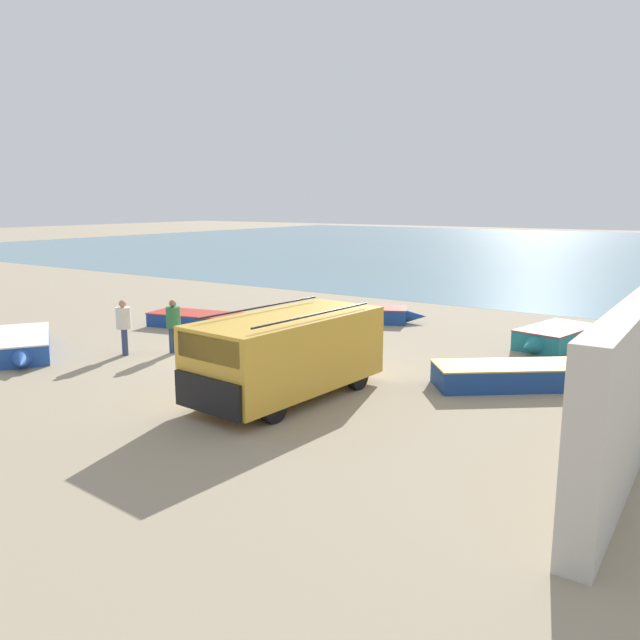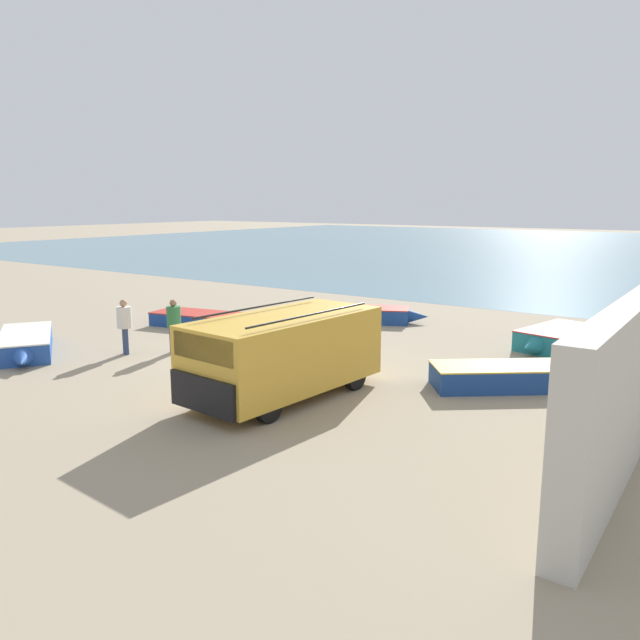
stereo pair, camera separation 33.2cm
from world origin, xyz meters
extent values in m
plane|color=gray|center=(0.00, 0.00, 0.00)|extent=(200.00, 200.00, 0.00)
cube|color=slate|center=(0.00, 52.00, 0.00)|extent=(120.00, 80.00, 0.01)
cube|color=gold|center=(3.58, -3.08, 1.15)|extent=(2.59, 5.21, 1.74)
cube|color=black|center=(3.37, -5.65, 0.67)|extent=(2.00, 0.27, 0.78)
cube|color=#1E232D|center=(3.37, -5.57, 1.66)|extent=(1.91, 0.22, 0.56)
cylinder|color=black|center=(4.41, -4.72, 0.34)|extent=(0.28, 0.70, 0.69)
cylinder|color=black|center=(2.50, -4.56, 0.34)|extent=(0.28, 0.70, 0.69)
cylinder|color=black|center=(4.67, -1.60, 0.34)|extent=(0.28, 0.70, 0.69)
cylinder|color=black|center=(2.76, -1.44, 0.34)|extent=(0.28, 0.70, 0.69)
cylinder|color=black|center=(4.43, -3.15, 2.14)|extent=(0.39, 4.13, 0.05)
cylinder|color=black|center=(2.73, -3.01, 2.14)|extent=(0.39, 4.13, 0.05)
cube|color=navy|center=(-4.11, 2.06, 0.24)|extent=(4.69, 2.41, 0.49)
cone|color=navy|center=(-1.44, 2.62, 0.24)|extent=(1.06, 0.65, 0.46)
cube|color=#B22D23|center=(-4.11, 2.06, 0.42)|extent=(0.48, 1.42, 0.05)
cube|color=#B22D23|center=(-4.11, 2.06, 0.51)|extent=(4.74, 2.43, 0.04)
cube|color=navy|center=(7.87, 0.81, 0.28)|extent=(3.95, 3.51, 0.56)
cone|color=navy|center=(9.77, 2.30, 0.28)|extent=(1.01, 0.96, 0.53)
cube|color=gold|center=(7.87, 0.81, 0.50)|extent=(0.93, 1.10, 0.05)
cube|color=gold|center=(7.87, 0.81, 0.58)|extent=(3.99, 3.54, 0.04)
cube|color=#1E757F|center=(7.69, 6.10, 0.31)|extent=(2.20, 3.29, 0.63)
cone|color=#1E757F|center=(7.30, 4.30, 0.31)|extent=(0.72, 0.78, 0.60)
cube|color=#B22D23|center=(7.69, 6.10, 0.56)|extent=(1.48, 0.51, 0.05)
cube|color=#B22D23|center=(7.69, 6.10, 0.65)|extent=(2.22, 3.32, 0.04)
cube|color=navy|center=(0.12, 6.27, 0.28)|extent=(3.83, 2.81, 0.55)
cone|color=navy|center=(2.10, 7.24, 0.28)|extent=(0.94, 0.82, 0.53)
cube|color=#B22D23|center=(0.12, 6.27, 0.49)|extent=(0.73, 1.21, 0.05)
cube|color=#B22D23|center=(0.12, 6.27, 0.57)|extent=(3.87, 2.83, 0.04)
cube|color=#234CA3|center=(-5.87, -4.23, 0.30)|extent=(3.96, 3.27, 0.60)
cone|color=#234CA3|center=(-3.94, -5.47, 0.30)|extent=(1.01, 0.93, 0.57)
cube|color=silver|center=(-5.87, -4.23, 0.54)|extent=(0.90, 1.24, 0.05)
cube|color=silver|center=(-5.87, -4.23, 0.62)|extent=(4.00, 3.30, 0.04)
cylinder|color=navy|center=(-2.05, -1.41, 0.41)|extent=(0.15, 0.15, 0.82)
cylinder|color=navy|center=(-2.17, -1.53, 0.41)|extent=(0.15, 0.15, 0.82)
cylinder|color=#2D6B3D|center=(-2.11, -1.47, 1.14)|extent=(0.44, 0.44, 0.65)
sphere|color=#8C664C|center=(-2.11, -1.47, 1.58)|extent=(0.22, 0.22, 0.22)
cylinder|color=navy|center=(-3.11, -2.56, 0.42)|extent=(0.16, 0.16, 0.84)
cylinder|color=navy|center=(-3.26, -2.47, 0.42)|extent=(0.16, 0.16, 0.84)
cylinder|color=silver|center=(-3.19, -2.52, 1.17)|extent=(0.45, 0.45, 0.66)
sphere|color=tan|center=(-3.19, -2.52, 1.61)|extent=(0.23, 0.23, 0.23)
camera|label=1|loc=(12.40, -14.79, 4.69)|focal=35.00mm
camera|label=2|loc=(12.67, -14.60, 4.69)|focal=35.00mm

